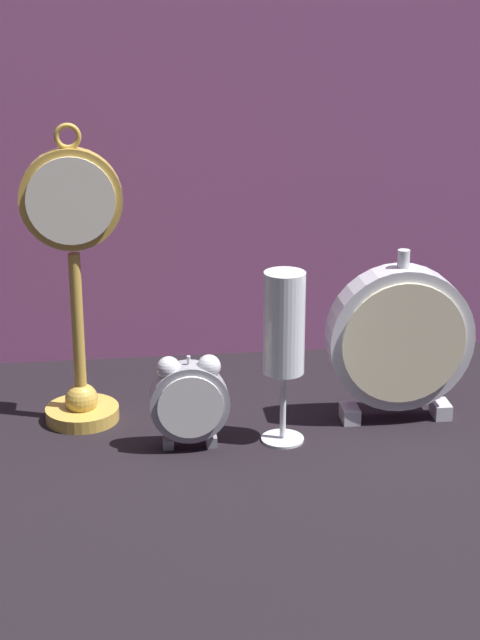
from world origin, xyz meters
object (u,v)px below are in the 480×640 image
pocket_watch_on_stand (76,288)px  champagne_flute (284,334)px  mantel_clock_silver (400,339)px  alarm_clock_twin_bell (189,398)px

pocket_watch_on_stand → champagne_flute: 0.24m
mantel_clock_silver → champagne_flute: 0.15m
champagne_flute → mantel_clock_silver: bearing=15.9°
mantel_clock_silver → champagne_flute: bearing=-164.1°
pocket_watch_on_stand → champagne_flute: size_ratio=1.76×
champagne_flute → alarm_clock_twin_bell: bearing=-176.3°
pocket_watch_on_stand → mantel_clock_silver: bearing=-6.6°
alarm_clock_twin_bell → champagne_flute: 0.13m
alarm_clock_twin_bell → pocket_watch_on_stand: bearing=143.3°
mantel_clock_silver → champagne_flute: (-0.14, -0.04, 0.03)m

